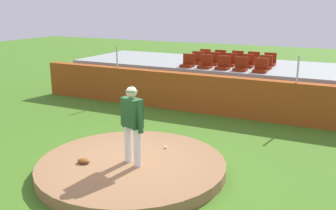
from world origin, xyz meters
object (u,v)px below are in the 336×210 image
(pitcher, at_px, (132,119))
(stadium_chair_12, at_px, (237,59))
(stadium_chair_8, at_px, (247,63))
(baseball, at_px, (165,147))
(stadium_chair_0, at_px, (188,63))
(stadium_chair_10, at_px, (204,57))
(stadium_chair_4, at_px, (261,68))
(stadium_chair_6, at_px, (213,61))
(stadium_chair_2, at_px, (223,65))
(stadium_chair_3, at_px, (241,66))
(stadium_chair_1, at_px, (206,64))
(stadium_chair_13, at_px, (253,60))
(fielding_glove, at_px, (84,161))
(stadium_chair_9, at_px, (265,65))
(stadium_chair_5, at_px, (197,60))
(stadium_chair_11, at_px, (219,58))
(stadium_chair_14, at_px, (270,61))

(pitcher, relative_size, stadium_chair_12, 3.69)
(pitcher, distance_m, stadium_chair_8, 7.64)
(baseball, bearing_deg, stadium_chair_0, 107.75)
(stadium_chair_10, bearing_deg, pitcher, 100.13)
(stadium_chair_4, distance_m, stadium_chair_12, 2.28)
(stadium_chair_4, xyz_separation_m, stadium_chair_6, (-2.12, 0.89, 0.00))
(stadium_chair_2, bearing_deg, stadium_chair_8, -127.32)
(pitcher, height_order, stadium_chair_2, pitcher)
(stadium_chair_4, bearing_deg, stadium_chair_3, 0.21)
(stadium_chair_1, distance_m, stadium_chair_6, 0.90)
(stadium_chair_2, relative_size, stadium_chair_10, 1.00)
(pitcher, bearing_deg, stadium_chair_13, 108.64)
(fielding_glove, bearing_deg, stadium_chair_10, -98.25)
(stadium_chair_9, bearing_deg, stadium_chair_4, 91.02)
(stadium_chair_8, bearing_deg, stadium_chair_5, 0.59)
(stadium_chair_10, bearing_deg, stadium_chair_2, 128.78)
(stadium_chair_1, bearing_deg, stadium_chair_5, -51.29)
(stadium_chair_1, bearing_deg, stadium_chair_13, -127.64)
(stadium_chair_4, relative_size, stadium_chair_11, 1.00)
(stadium_chair_2, height_order, stadium_chair_3, same)
(stadium_chair_3, bearing_deg, stadium_chair_0, 1.05)
(baseball, xyz_separation_m, stadium_chair_1, (-1.04, 5.53, 1.31))
(stadium_chair_5, bearing_deg, stadium_chair_14, -162.51)
(fielding_glove, xyz_separation_m, stadium_chair_4, (2.36, 7.19, 1.29))
(stadium_chair_8, xyz_separation_m, stadium_chair_13, (0.00, 0.89, 0.00))
(pitcher, distance_m, stadium_chair_0, 6.84)
(stadium_chair_0, distance_m, stadium_chair_10, 1.82)
(stadium_chair_0, bearing_deg, stadium_chair_4, -179.16)
(pitcher, distance_m, stadium_chair_14, 8.56)
(pitcher, xyz_separation_m, stadium_chair_4, (1.32, 6.71, 0.28))
(stadium_chair_9, relative_size, stadium_chair_10, 1.00)
(stadium_chair_2, bearing_deg, baseball, 93.46)
(stadium_chair_2, xyz_separation_m, stadium_chair_13, (0.69, 1.79, 0.00))
(stadium_chair_12, bearing_deg, stadium_chair_1, 68.41)
(stadium_chair_0, xyz_separation_m, stadium_chair_12, (1.43, 1.84, 0.00))
(pitcher, relative_size, stadium_chair_4, 3.69)
(pitcher, xyz_separation_m, stadium_chair_6, (-0.80, 7.60, 0.28))
(stadium_chair_6, height_order, stadium_chair_13, same)
(stadium_chair_0, bearing_deg, pitcher, 102.80)
(stadium_chair_6, xyz_separation_m, stadium_chair_9, (2.11, -0.03, 0.00))
(stadium_chair_6, relative_size, stadium_chair_13, 1.00)
(stadium_chair_4, bearing_deg, stadium_chair_0, 0.84)
(stadium_chair_10, bearing_deg, stadium_chair_6, 128.92)
(pitcher, xyz_separation_m, stadium_chair_5, (-1.50, 7.59, 0.28))
(stadium_chair_12, bearing_deg, fielding_glove, 83.92)
(stadium_chair_11, height_order, stadium_chair_14, same)
(stadium_chair_6, xyz_separation_m, stadium_chair_10, (-0.71, 0.88, 0.00))
(fielding_glove, bearing_deg, stadium_chair_11, -102.65)
(stadium_chair_1, bearing_deg, stadium_chair_10, -67.91)
(stadium_chair_0, bearing_deg, stadium_chair_13, -138.94)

